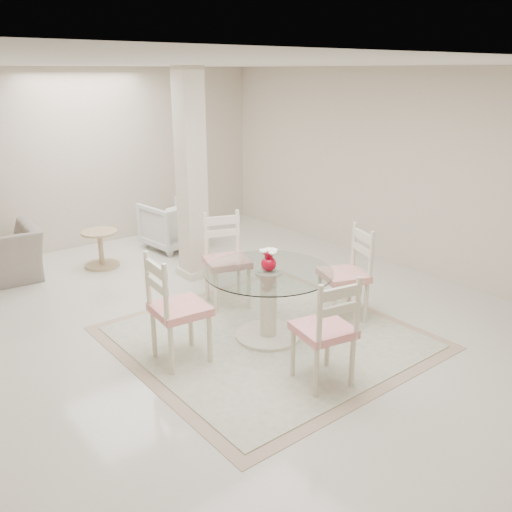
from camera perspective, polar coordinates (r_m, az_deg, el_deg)
ground at (r=6.17m, az=-3.85°, el=-6.41°), size 7.00×7.00×0.00m
room_shell at (r=5.64m, az=-4.27°, el=10.89°), size 6.02×7.02×2.71m
column at (r=7.06m, az=-6.84°, el=8.30°), size 0.30×0.30×2.70m
area_rug at (r=5.70m, az=1.27°, el=-8.54°), size 2.84×2.84×0.02m
dining_table at (r=5.54m, az=1.29°, el=-5.12°), size 1.30×1.30×0.75m
red_vase at (r=5.36m, az=1.37°, el=-0.34°), size 0.18×0.17×0.24m
dining_chair_east at (r=5.99m, az=9.88°, el=-1.16°), size 0.59×0.59×1.16m
dining_chair_north at (r=6.30m, az=-3.27°, el=0.36°), size 0.61×0.61×1.20m
dining_chair_west at (r=5.04m, az=-8.84°, el=-4.79°), size 0.52×0.52×1.20m
dining_chair_south at (r=4.67m, az=7.65°, el=-7.08°), size 0.54×0.54×1.15m
armchair_white at (r=8.53m, az=-8.80°, el=3.27°), size 0.86×0.88×0.73m
side_table at (r=7.93m, az=-16.01°, el=0.58°), size 0.50×0.50×0.52m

